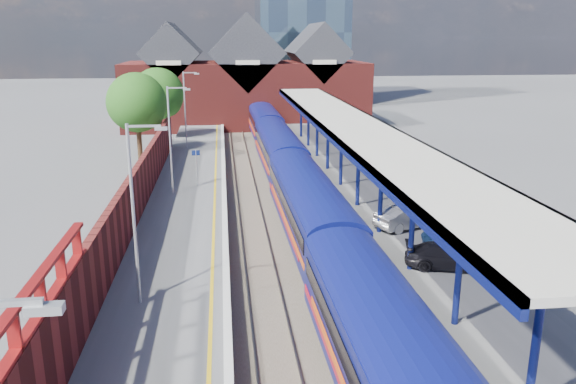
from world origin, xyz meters
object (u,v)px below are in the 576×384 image
Objects in this scene: parked_car_blue at (469,239)px; parked_car_dark at (449,256)px; parked_car_silver at (409,216)px; lamp_post_b at (137,204)px; platform_sign at (196,161)px; train at (291,170)px; lamp_post_c at (172,134)px; lamp_post_d at (186,105)px.

parked_car_dark is at bearing 135.15° from parked_car_blue.
parked_car_silver is at bearing 14.83° from parked_car_dark.
platform_sign is (1.36, 18.00, -2.30)m from lamp_post_b.
train reaches higher than parked_car_silver.
parked_car_silver is at bearing -41.85° from platform_sign.
parked_car_silver is at bearing -33.03° from lamp_post_c.
lamp_post_c is at bearing -171.64° from train.
parked_car_blue is at bearing -29.03° from parked_car_dark.
lamp_post_c is 19.55m from parked_car_dark.
parked_car_blue is at bearing -177.65° from parked_car_silver.
parked_car_blue reaches higher than parked_car_dark.
parked_car_dark is (13.10, -30.09, -3.44)m from lamp_post_d.
lamp_post_d reaches higher than train.
train is 16.88× the size of parked_car_silver.
lamp_post_d is 1.82× the size of parked_car_dark.
parked_car_blue is (14.86, -12.27, -3.39)m from lamp_post_c.
platform_sign is 19.67m from parked_car_blue.
platform_sign is at bearing 42.52° from parked_car_blue.
lamp_post_b is at bearing -90.00° from lamp_post_d.
lamp_post_c is at bearing -124.26° from platform_sign.
parked_car_blue is at bearing -62.43° from train.
lamp_post_b reaches higher than parked_car_silver.
parked_car_silver is (13.11, -8.52, -3.35)m from lamp_post_c.
parked_car_blue is at bearing -62.27° from lamp_post_d.
lamp_post_d is at bearing 5.39° from parked_car_silver.
parked_car_silver is at bearing 29.69° from lamp_post_b.
lamp_post_c is (-7.86, -1.15, 2.87)m from train.
parked_car_blue is at bearing -46.58° from platform_sign.
lamp_post_c is 1.62× the size of parked_car_blue.
parked_car_dark is 2.54m from parked_car_blue.
train is at bearing -62.12° from lamp_post_d.
train is at bearing 33.90° from parked_car_dark.
parked_car_dark is (13.10, 1.91, -3.44)m from lamp_post_b.
lamp_post_c is at bearing 90.00° from lamp_post_b.
lamp_post_d is 14.25m from platform_sign.
lamp_post_c is at bearing 57.83° from parked_car_dark.
lamp_post_b is 1.62× the size of parked_car_blue.
train is at bearing 5.76° from parked_car_silver.
lamp_post_c reaches higher than platform_sign.
train is 9.42× the size of lamp_post_b.
lamp_post_c is 15.99m from parked_car_silver.
lamp_post_d is (0.00, 16.00, 0.00)m from lamp_post_c.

